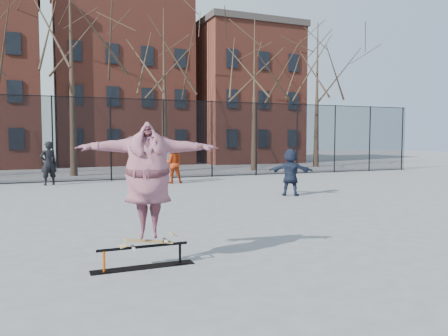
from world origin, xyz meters
name	(u,v)px	position (x,y,z in m)	size (l,w,h in m)	color
ground	(261,232)	(0.00, 0.00, 0.00)	(100.00, 100.00, 0.00)	slate
skate_rail	(143,259)	(-2.94, -1.63, 0.14)	(1.65, 0.25, 0.36)	black
skateboard	(149,242)	(-2.85, -1.63, 0.41)	(0.81, 0.19, 0.10)	#9D713E
skater	(148,181)	(-2.85, -1.63, 1.38)	(2.28, 0.62, 1.85)	#64398F
bystander_black	(48,163)	(-4.21, 12.00, 0.96)	(0.70, 0.46, 1.92)	black
bystander_red	(173,163)	(1.03, 10.73, 0.90)	(0.88, 0.68, 1.80)	#982B0D
bystander_white	(168,162)	(0.94, 11.27, 0.96)	(1.13, 0.47, 1.92)	#BBB9AD
bystander_navy	(291,172)	(3.76, 5.00, 0.84)	(1.57, 0.50, 1.69)	#1A2235
fence	(140,138)	(-0.01, 13.00, 2.05)	(34.03, 0.07, 4.00)	black
tree_row	(119,45)	(-0.25, 17.15, 7.36)	(33.66, 7.46, 10.67)	black
rowhouses	(114,85)	(0.72, 26.00, 6.06)	(29.00, 7.00, 13.00)	brown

